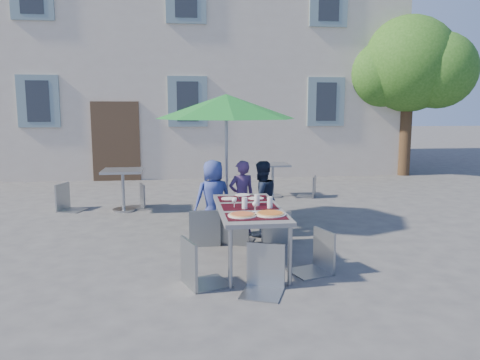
{
  "coord_description": "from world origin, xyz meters",
  "views": [
    {
      "loc": [
        -0.23,
        -5.86,
        2.01
      ],
      "look_at": [
        0.63,
        0.9,
        0.96
      ],
      "focal_mm": 35.0,
      "sensor_mm": 36.0,
      "label": 1
    }
  ],
  "objects": [
    {
      "name": "child_0",
      "position": [
        0.27,
        1.33,
        0.61
      ],
      "size": [
        0.68,
        0.53,
        1.22
      ],
      "primitive_type": "imported",
      "rotation": [
        0.0,
        0.0,
        3.41
      ],
      "color": "#344290",
      "rests_on": "ground"
    },
    {
      "name": "bg_chair_r_0",
      "position": [
        -1.11,
        3.72,
        0.53
      ],
      "size": [
        0.51,
        0.5,
        0.91
      ],
      "color": "gray",
      "rests_on": "ground"
    },
    {
      "name": "cafe_table_1",
      "position": [
        1.86,
        4.53,
        0.53
      ],
      "size": [
        0.71,
        0.71,
        0.76
      ],
      "color": "#ABAFB3",
      "rests_on": "ground"
    },
    {
      "name": "chair_4",
      "position": [
        1.42,
        -0.45,
        0.58
      ],
      "size": [
        0.55,
        0.55,
        0.99
      ],
      "color": "#93989E",
      "rests_on": "ground"
    },
    {
      "name": "bg_chair_l_1",
      "position": [
        1.22,
        4.36,
        0.59
      ],
      "size": [
        0.58,
        0.58,
        1.0
      ],
      "color": "gray",
      "rests_on": "ground"
    },
    {
      "name": "building",
      "position": [
        -0.0,
        11.5,
        4.85
      ],
      "size": [
        13.6,
        8.2,
        11.1
      ],
      "color": "beige",
      "rests_on": "ground"
    },
    {
      "name": "patio_umbrella",
      "position": [
        0.54,
        2.0,
        2.02
      ],
      "size": [
        2.36,
        2.36,
        2.25
      ],
      "color": "#ABAFB3",
      "rests_on": "ground"
    },
    {
      "name": "chair_5",
      "position": [
        0.66,
        -0.98,
        0.58
      ],
      "size": [
        0.57,
        0.57,
        0.98
      ],
      "color": "#93989E",
      "rests_on": "ground"
    },
    {
      "name": "bg_chair_l_0",
      "position": [
        -2.47,
        3.61,
        0.6
      ],
      "size": [
        0.59,
        0.59,
        1.02
      ],
      "color": "gray",
      "rests_on": "ground"
    },
    {
      "name": "bg_chair_r_1",
      "position": [
        2.7,
        4.39,
        0.53
      ],
      "size": [
        0.53,
        0.53,
        0.91
      ],
      "color": "gray",
      "rests_on": "ground"
    },
    {
      "name": "cafe_table_0",
      "position": [
        -1.36,
        3.42,
        0.59
      ],
      "size": [
        0.77,
        0.77,
        0.82
      ],
      "color": "#ABAFB3",
      "rests_on": "ground"
    },
    {
      "name": "chair_3",
      "position": [
        -0.06,
        -0.73,
        0.62
      ],
      "size": [
        0.6,
        0.59,
        1.04
      ],
      "color": "#8F959A",
      "rests_on": "ground"
    },
    {
      "name": "chair_0",
      "position": [
        0.1,
        0.89,
        0.61
      ],
      "size": [
        0.46,
        0.46,
        1.03
      ],
      "color": "gray",
      "rests_on": "ground"
    },
    {
      "name": "chair_1",
      "position": [
        0.58,
        0.89,
        0.58
      ],
      "size": [
        0.57,
        0.58,
        0.99
      ],
      "color": "gray",
      "rests_on": "ground"
    },
    {
      "name": "child_1",
      "position": [
        0.74,
        1.49,
        0.59
      ],
      "size": [
        0.49,
        0.38,
        1.19
      ],
      "primitive_type": "imported",
      "rotation": [
        0.0,
        0.0,
        3.37
      ],
      "color": "#53366E",
      "rests_on": "ground"
    },
    {
      "name": "pizza_near_right",
      "position": [
        0.82,
        -0.51,
        0.77
      ],
      "size": [
        0.37,
        0.37,
        0.03
      ],
      "color": "white",
      "rests_on": "dining_table"
    },
    {
      "name": "dining_table",
      "position": [
        0.64,
        -0.0,
        0.7
      ],
      "size": [
        0.8,
        1.85,
        0.76
      ],
      "color": "#4B4B50",
      "rests_on": "ground"
    },
    {
      "name": "tree",
      "position": [
        6.55,
        7.54,
        3.25
      ],
      "size": [
        3.6,
        3.0,
        4.7
      ],
      "color": "#432F1D",
      "rests_on": "ground"
    },
    {
      "name": "glassware",
      "position": [
        0.7,
        -0.09,
        0.83
      ],
      "size": [
        0.51,
        0.43,
        0.15
      ],
      "color": "silver",
      "rests_on": "dining_table"
    },
    {
      "name": "child_2",
      "position": [
        1.02,
        1.28,
        0.6
      ],
      "size": [
        0.67,
        0.54,
        1.2
      ],
      "primitive_type": "imported",
      "rotation": [
        0.0,
        0.0,
        3.55
      ],
      "color": "#161E32",
      "rests_on": "ground"
    },
    {
      "name": "pizza_near_left",
      "position": [
        0.48,
        -0.53,
        0.77
      ],
      "size": [
        0.34,
        0.34,
        0.03
      ],
      "color": "white",
      "rests_on": "dining_table"
    },
    {
      "name": "place_settings",
      "position": [
        0.64,
        0.61,
        0.76
      ],
      "size": [
        0.64,
        0.5,
        0.01
      ],
      "color": "white",
      "rests_on": "dining_table"
    },
    {
      "name": "ground",
      "position": [
        0.0,
        0.0,
        0.0
      ],
      "size": [
        90.0,
        90.0,
        0.0
      ],
      "primitive_type": "plane",
      "color": "#414043",
      "rests_on": "ground"
    },
    {
      "name": "chair_2",
      "position": [
        1.18,
        0.86,
        0.55
      ],
      "size": [
        0.47,
        0.47,
        0.95
      ],
      "color": "#939A9E",
      "rests_on": "ground"
    }
  ]
}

